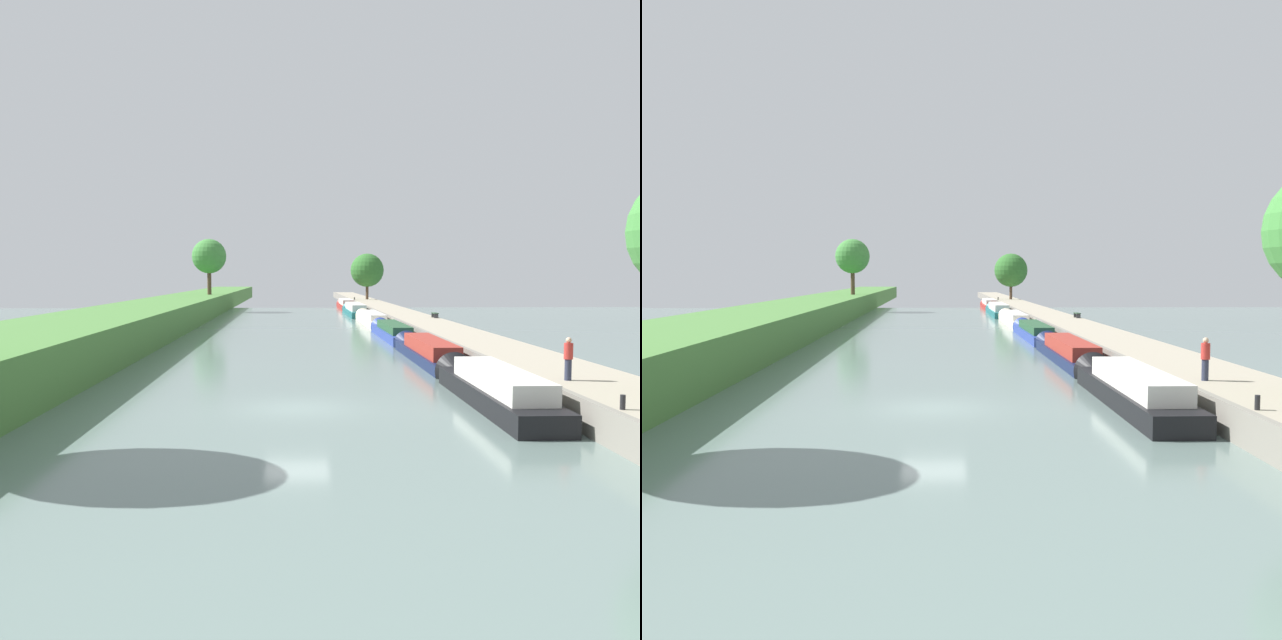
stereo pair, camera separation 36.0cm
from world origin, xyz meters
TOP-DOWN VIEW (x-y plane):
  - ground_plane at (0.00, 0.00)m, footprint 160.00×160.00m
  - right_towpath at (11.57, 0.00)m, footprint 4.23×260.00m
  - stone_quay at (9.33, 0.00)m, footprint 0.25×260.00m
  - narrowboat_black at (7.83, 0.88)m, footprint 2.01×12.60m
  - narrowboat_navy at (7.91, 14.57)m, footprint 1.91×14.30m
  - narrowboat_blue at (7.92, 29.06)m, footprint 1.86×14.50m
  - narrowboat_cream at (8.03, 44.52)m, footprint 1.90×16.33m
  - narrowboat_teal at (7.78, 60.94)m, footprint 2.07×16.61m
  - narrowboat_red at (7.83, 76.19)m, footprint 1.98×13.91m
  - tree_rightbank_midnear at (12.07, 84.97)m, footprint 5.47×5.47m
  - tree_leftbank_upstream at (-11.65, 68.09)m, footprint 4.74×4.74m
  - person_walking at (10.40, -0.57)m, footprint 0.34×0.34m
  - mooring_bollard_near at (9.76, -6.20)m, footprint 0.16×0.16m
  - mooring_bollard_far at (9.76, 82.43)m, footprint 0.16×0.16m
  - park_bench at (13.23, 37.22)m, footprint 0.44×1.50m

SIDE VIEW (x-z plane):
  - ground_plane at x=0.00m, z-range 0.00..0.00m
  - narrowboat_blue at x=7.92m, z-range -0.38..1.45m
  - narrowboat_cream at x=8.03m, z-range -0.37..1.47m
  - right_towpath at x=11.57m, z-range 0.00..1.11m
  - narrowboat_navy at x=7.91m, z-range -0.44..1.55m
  - stone_quay at x=9.33m, z-range 0.00..1.16m
  - narrowboat_red at x=7.83m, z-range -0.41..1.66m
  - narrowboat_teal at x=7.78m, z-range -0.46..1.71m
  - narrowboat_black at x=7.83m, z-range -0.42..1.68m
  - mooring_bollard_near at x=9.76m, z-range 1.11..1.56m
  - mooring_bollard_far at x=9.76m, z-range 1.11..1.56m
  - park_bench at x=13.23m, z-range 1.23..1.70m
  - person_walking at x=10.40m, z-range 1.16..2.82m
  - tree_rightbank_midnear at x=12.07m, z-range 2.12..9.64m
  - tree_leftbank_upstream at x=-11.65m, z-range 3.84..11.49m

